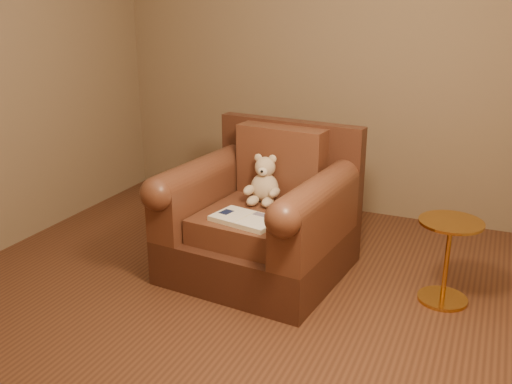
% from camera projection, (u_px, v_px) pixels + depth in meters
% --- Properties ---
extents(floor, '(4.00, 4.00, 0.00)m').
position_uv_depth(floor, '(234.00, 309.00, 3.53)').
color(floor, '#57301E').
rests_on(floor, ground).
extents(room, '(4.02, 4.02, 2.71)m').
position_uv_depth(room, '(230.00, 20.00, 2.97)').
color(room, '#81694F').
rests_on(room, ground).
extents(armchair, '(1.20, 1.15, 0.99)m').
position_uv_depth(armchair, '(263.00, 218.00, 3.93)').
color(armchair, '#412115').
rests_on(armchair, floor).
extents(teddy_bear, '(0.25, 0.28, 0.34)m').
position_uv_depth(teddy_bear, '(264.00, 184.00, 3.95)').
color(teddy_bear, '#C9AD8D').
rests_on(teddy_bear, armchair).
extents(guidebook, '(0.46, 0.33, 0.03)m').
position_uv_depth(guidebook, '(245.00, 219.00, 3.62)').
color(guidebook, beige).
rests_on(guidebook, armchair).
extents(side_table, '(0.39, 0.39, 0.54)m').
position_uv_depth(side_table, '(447.00, 259.00, 3.53)').
color(side_table, gold).
rests_on(side_table, floor).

